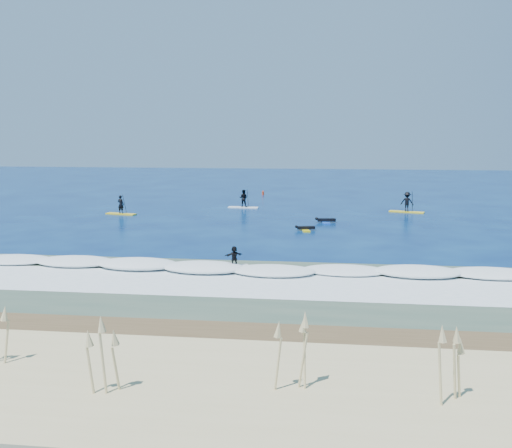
# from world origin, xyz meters

# --- Properties ---
(ground) EXTENTS (160.00, 160.00, 0.00)m
(ground) POSITION_xyz_m (0.00, 0.00, 0.00)
(ground) COLOR #031749
(ground) RESTS_ON ground
(dune) EXTENTS (90.00, 7.00, 2.00)m
(dune) POSITION_xyz_m (0.00, -27.00, 0.00)
(dune) COLOR tan
(dune) RESTS_ON ground
(wet_sand_strip) EXTENTS (90.00, 5.00, 0.08)m
(wet_sand_strip) POSITION_xyz_m (0.00, -21.50, 0.00)
(wet_sand_strip) COLOR #503F25
(wet_sand_strip) RESTS_ON ground
(shallow_water) EXTENTS (90.00, 13.00, 0.01)m
(shallow_water) POSITION_xyz_m (0.00, -14.00, 0.01)
(shallow_water) COLOR #374B3C
(shallow_water) RESTS_ON ground
(breaking_wave) EXTENTS (40.00, 6.00, 0.30)m
(breaking_wave) POSITION_xyz_m (0.00, -10.00, 0.00)
(breaking_wave) COLOR white
(breaking_wave) RESTS_ON ground
(whitewater) EXTENTS (34.00, 5.00, 0.02)m
(whitewater) POSITION_xyz_m (0.00, -13.00, 0.00)
(whitewater) COLOR silver
(whitewater) RESTS_ON ground
(dune_grass) EXTENTS (40.00, 4.00, 1.70)m
(dune_grass) POSITION_xyz_m (0.00, -27.00, 1.85)
(dune_grass) COLOR #CFB97F
(dune_grass) RESTS_ON dune
(sup_paddler_left) EXTENTS (3.14, 1.46, 2.13)m
(sup_paddler_left) POSITION_xyz_m (-15.61, 10.67, 0.67)
(sup_paddler_left) COLOR yellow
(sup_paddler_left) RESTS_ON ground
(sup_paddler_center) EXTENTS (3.22, 1.10, 2.22)m
(sup_paddler_center) POSITION_xyz_m (-4.60, 16.75, 0.83)
(sup_paddler_center) COLOR white
(sup_paddler_center) RESTS_ON ground
(sup_paddler_right) EXTENTS (3.44, 1.77, 2.34)m
(sup_paddler_right) POSITION_xyz_m (11.82, 15.40, 0.91)
(sup_paddler_right) COLOR yellow
(sup_paddler_right) RESTS_ON ground
(prone_paddler_near) EXTENTS (1.63, 2.12, 0.43)m
(prone_paddler_near) POSITION_xyz_m (2.26, 3.87, 0.15)
(prone_paddler_near) COLOR yellow
(prone_paddler_near) RESTS_ON ground
(prone_paddler_far) EXTENTS (1.82, 2.34, 0.48)m
(prone_paddler_far) POSITION_xyz_m (3.89, 8.08, 0.16)
(prone_paddler_far) COLOR blue
(prone_paddler_far) RESTS_ON ground
(wave_surfer) EXTENTS (1.73, 1.28, 1.25)m
(wave_surfer) POSITION_xyz_m (-1.30, -9.98, 0.73)
(wave_surfer) COLOR white
(wave_surfer) RESTS_ON breaking_wave
(marker_buoy) EXTENTS (0.27, 0.27, 0.65)m
(marker_buoy) POSITION_xyz_m (-3.89, 28.95, 0.28)
(marker_buoy) COLOR red
(marker_buoy) RESTS_ON ground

